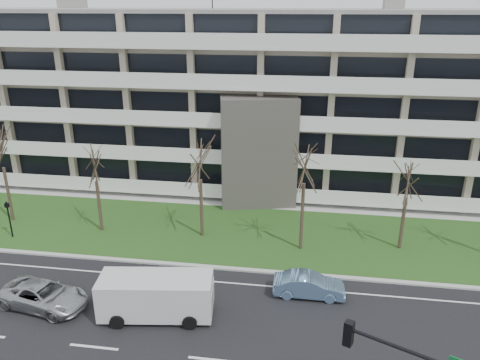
% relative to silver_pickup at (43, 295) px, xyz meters
% --- Properties ---
extents(ground, '(160.00, 160.00, 0.00)m').
position_rel_silver_pickup_xyz_m(ground, '(10.15, -2.74, -0.70)').
color(ground, black).
rests_on(ground, ground).
extents(grass_verge, '(90.00, 10.00, 0.06)m').
position_rel_silver_pickup_xyz_m(grass_verge, '(10.15, 10.26, -0.67)').
color(grass_verge, '#264E1A').
rests_on(grass_verge, ground).
extents(curb, '(90.00, 0.35, 0.12)m').
position_rel_silver_pickup_xyz_m(curb, '(10.15, 5.26, -0.64)').
color(curb, '#B2B2AD').
rests_on(curb, ground).
extents(sidewalk, '(90.00, 2.00, 0.08)m').
position_rel_silver_pickup_xyz_m(sidewalk, '(10.15, 15.76, -0.66)').
color(sidewalk, '#B2B2AD').
rests_on(sidewalk, ground).
extents(lane_edge_line, '(90.00, 0.12, 0.01)m').
position_rel_silver_pickup_xyz_m(lane_edge_line, '(10.15, 3.76, -0.70)').
color(lane_edge_line, white).
rests_on(lane_edge_line, ground).
extents(apartment_building, '(60.50, 15.10, 18.75)m').
position_rel_silver_pickup_xyz_m(apartment_building, '(10.14, 22.58, 6.91)').
color(apartment_building, tan).
rests_on(apartment_building, ground).
extents(silver_pickup, '(5.37, 3.18, 1.40)m').
position_rel_silver_pickup_xyz_m(silver_pickup, '(0.00, 0.00, 0.00)').
color(silver_pickup, '#A9ACB0').
rests_on(silver_pickup, ground).
extents(blue_sedan, '(4.09, 1.47, 1.34)m').
position_rel_silver_pickup_xyz_m(blue_sedan, '(14.50, 3.19, -0.03)').
color(blue_sedan, '#77A1CF').
rests_on(blue_sedan, ground).
extents(white_van, '(6.22, 3.06, 2.32)m').
position_rel_silver_pickup_xyz_m(white_van, '(6.54, 0.17, 0.69)').
color(white_van, silver).
rests_on(white_van, ground).
extents(pedestrian_signal, '(0.26, 0.21, 2.81)m').
position_rel_silver_pickup_xyz_m(pedestrian_signal, '(-6.60, 7.22, 1.09)').
color(pedestrian_signal, black).
rests_on(pedestrian_signal, ground).
extents(tree_2, '(3.48, 3.48, 6.95)m').
position_rel_silver_pickup_xyz_m(tree_2, '(-0.72, 9.22, 4.70)').
color(tree_2, '#382B21').
rests_on(tree_2, ground).
extents(tree_3, '(3.87, 3.87, 7.74)m').
position_rel_silver_pickup_xyz_m(tree_3, '(6.81, 9.50, 5.32)').
color(tree_3, '#382B21').
rests_on(tree_3, ground).
extents(tree_4, '(4.30, 4.30, 8.60)m').
position_rel_silver_pickup_xyz_m(tree_4, '(13.89, 8.58, 5.99)').
color(tree_4, '#382B21').
rests_on(tree_4, ground).
extents(tree_5, '(3.37, 3.37, 6.74)m').
position_rel_silver_pickup_xyz_m(tree_5, '(20.60, 9.63, 4.54)').
color(tree_5, '#382B21').
rests_on(tree_5, ground).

